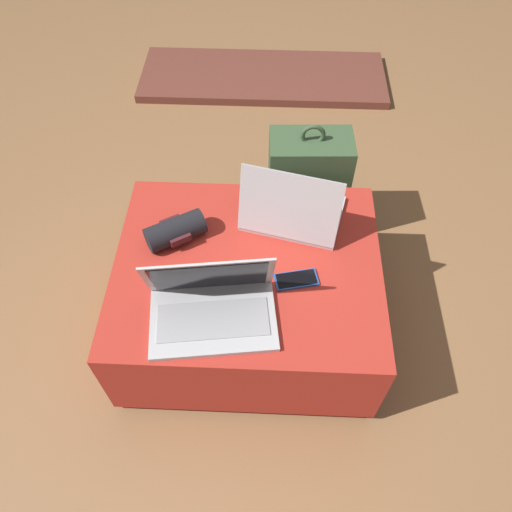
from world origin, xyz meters
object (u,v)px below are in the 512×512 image
at_px(laptop_far, 292,211).
at_px(cell_phone, 296,280).
at_px(backpack, 307,187).
at_px(wrist_brace, 175,231).
at_px(laptop_near, 212,305).

bearing_deg(laptop_far, cell_phone, 107.34).
distance_m(backpack, wrist_brace, 0.65).
height_order(laptop_near, laptop_far, laptop_far).
xyz_separation_m(laptop_far, wrist_brace, (-0.38, -0.10, -0.01)).
distance_m(laptop_far, wrist_brace, 0.40).
distance_m(laptop_near, wrist_brace, 0.32).
xyz_separation_m(laptop_far, cell_phone, (0.02, -0.25, -0.05)).
relative_size(laptop_near, backpack, 0.72).
bearing_deg(cell_phone, laptop_far, -8.62).
height_order(laptop_near, cell_phone, laptop_near).
bearing_deg(cell_phone, laptop_near, 105.14).
relative_size(laptop_near, cell_phone, 2.75).
height_order(laptop_near, backpack, laptop_near).
distance_m(laptop_far, backpack, 0.39).
xyz_separation_m(laptop_near, wrist_brace, (-0.15, 0.28, -0.01)).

